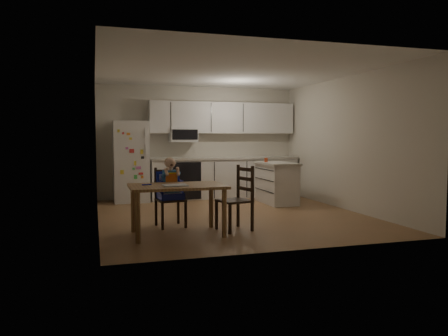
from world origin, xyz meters
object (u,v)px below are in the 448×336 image
refrigerator (131,162)px  chair_booster (170,185)px  kitchen_island (276,183)px  dining_table (177,192)px  red_cup (266,160)px  chair_side (240,194)px

refrigerator → chair_booster: 2.83m
kitchen_island → dining_table: size_ratio=0.88×
kitchen_island → refrigerator: bearing=159.3°
refrigerator → dining_table: bearing=-84.0°
refrigerator → kitchen_island: refrigerator is taller
dining_table → chair_booster: 0.61m
red_cup → chair_booster: (-2.33, -1.85, -0.25)m
red_cup → chair_side: size_ratio=0.09×
red_cup → chair_side: (-1.39, -2.39, -0.35)m
kitchen_island → chair_booster: 3.05m
chair_side → refrigerator: bearing=-172.9°
chair_booster → chair_side: bearing=-37.1°
refrigerator → kitchen_island: bearing=-20.7°
kitchen_island → red_cup: 0.52m
kitchen_island → chair_side: 2.74m
dining_table → chair_side: chair_side is taller
chair_booster → dining_table: bearing=-96.9°
refrigerator → red_cup: size_ratio=19.36×
chair_booster → chair_side: 1.10m
kitchen_island → dining_table: 3.42m
chair_booster → refrigerator: bearing=89.8°
kitchen_island → red_cup: bearing=140.9°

